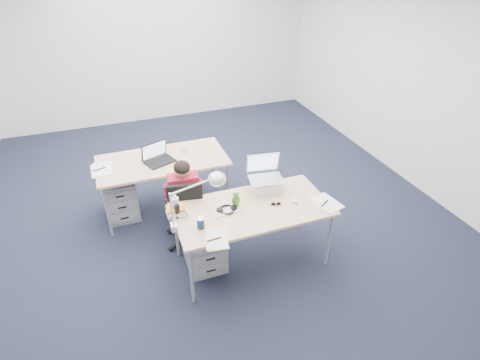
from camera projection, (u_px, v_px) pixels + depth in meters
name	position (u px, v px, depth m)	size (l,w,h in m)	color
floor	(213.00, 215.00, 4.92)	(7.00, 7.00, 0.00)	black
room	(206.00, 88.00, 4.00)	(6.02, 7.02, 2.80)	silver
desk_near	(252.00, 211.00, 3.86)	(1.60, 0.80, 0.73)	tan
desk_far	(163.00, 163.00, 4.71)	(1.60, 0.80, 0.73)	tan
office_chair	(188.00, 224.00, 4.35)	(0.66, 0.66, 0.91)	black
seated_person	(184.00, 197.00, 4.32)	(0.34, 0.59, 1.08)	#A6172E
drawer_pedestal_near	(204.00, 244.00, 4.05)	(0.40, 0.50, 0.55)	#95979A
drawer_pedestal_far	(121.00, 197.00, 4.80)	(0.40, 0.50, 0.55)	#95979A
silver_laptop	(266.00, 176.00, 4.00)	(0.36, 0.28, 0.38)	silver
wireless_keyboard	(226.00, 212.00, 3.77)	(0.27, 0.11, 0.01)	white
computer_mouse	(295.00, 201.00, 3.91)	(0.05, 0.09, 0.03)	white
headphones	(227.00, 209.00, 3.78)	(0.22, 0.17, 0.04)	black
can_koozie	(201.00, 223.00, 3.53)	(0.07, 0.07, 0.12)	#162447
water_bottle	(176.00, 205.00, 3.68)	(0.07, 0.07, 0.23)	silver
bear_figurine	(236.00, 199.00, 3.82)	(0.09, 0.07, 0.17)	#2A711E
book_stack	(176.00, 211.00, 3.72)	(0.20, 0.15, 0.09)	silver
cordless_phone	(177.00, 212.00, 3.65)	(0.04, 0.03, 0.16)	black
papers_left	(216.00, 240.00, 3.41)	(0.20, 0.28, 0.01)	#E0DC82
papers_right	(326.00, 204.00, 3.89)	(0.22, 0.31, 0.01)	#E0DC82
sunglasses	(276.00, 204.00, 3.86)	(0.10, 0.05, 0.02)	black
desk_lamp	(190.00, 202.00, 3.44)	(0.50, 0.18, 0.56)	silver
dark_laptop	(159.00, 153.00, 4.56)	(0.34, 0.33, 0.25)	black
far_cup	(184.00, 150.00, 4.82)	(0.06, 0.06, 0.09)	white
far_papers	(102.00, 170.00, 4.47)	(0.24, 0.34, 0.01)	white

